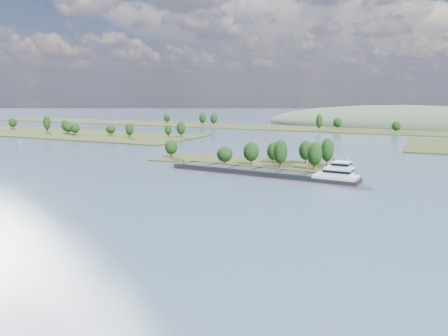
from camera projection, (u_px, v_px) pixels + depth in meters
The scene contains 7 objects.
ground at pixel (187, 185), 168.59m from camera, with size 1800.00×1800.00×0.00m, color #3D526A.
tree_island at pixel (259, 157), 216.95m from camera, with size 100.00×33.32×14.71m.
left_bank at pixel (43, 132), 389.33m from camera, with size 300.00×80.00×16.17m.
back_shoreline at pixel (343, 130), 414.17m from camera, with size 900.00×60.00×16.66m.
hill_west at pixel (406, 125), 482.44m from camera, with size 320.00×160.00×44.00m, color #3D4F36.
cargo_barge at pixel (273, 172), 187.36m from camera, with size 86.17×16.86×11.58m.
motorboat at pixel (20, 142), 307.03m from camera, with size 1.94×5.15×1.99m, color white.
Camera 1 is at (83.07, -23.29, 35.23)m, focal length 35.00 mm.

